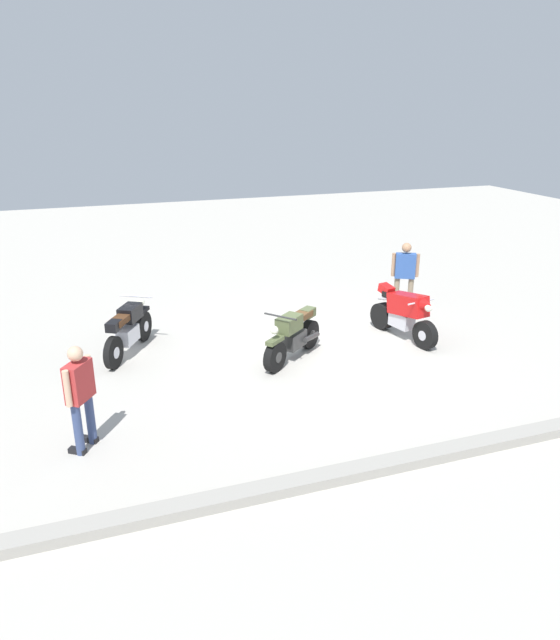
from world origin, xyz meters
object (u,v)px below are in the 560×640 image
Objects in this scene: person_in_blue_shirt at (405,273)px; motorcycle_red_sportbike at (404,312)px; motorcycle_black_cruiser at (128,330)px; motorcycle_olive_vintage at (293,336)px; person_in_red_shirt at (80,392)px.

motorcycle_red_sportbike is at bearing 176.59° from person_in_blue_shirt.
person_in_blue_shirt is (-6.61, -0.48, 0.45)m from motorcycle_black_cruiser.
motorcycle_black_cruiser is at bearing 120.78° from person_in_blue_shirt.
motorcycle_black_cruiser is 1.17× the size of motorcycle_olive_vintage.
person_in_red_shirt is at bearing -12.72° from motorcycle_olive_vintage.
person_in_blue_shirt is at bearing -118.57° from person_in_red_shirt.
person_in_red_shirt reaches higher than motorcycle_black_cruiser.
person_in_red_shirt reaches higher than motorcycle_olive_vintage.
person_in_blue_shirt is at bearing 167.75° from motorcycle_olive_vintage.
motorcycle_black_cruiser is 1.10× the size of person_in_blue_shirt.
motorcycle_red_sportbike is (-5.69, 1.10, 0.07)m from motorcycle_black_cruiser.
motorcycle_black_cruiser is 5.80m from motorcycle_red_sportbike.
motorcycle_olive_vintage is 4.02m from person_in_blue_shirt.
motorcycle_black_cruiser is at bearing -63.33° from motorcycle_olive_vintage.
motorcycle_red_sportbike is at bearing -126.71° from person_in_red_shirt.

